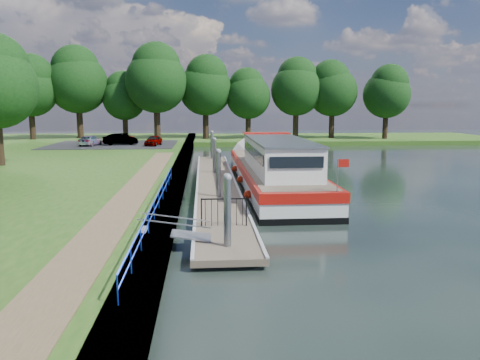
{
  "coord_description": "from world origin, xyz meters",
  "views": [
    {
      "loc": [
        -0.8,
        -16.11,
        5.22
      ],
      "look_at": [
        1.08,
        7.66,
        1.4
      ],
      "focal_mm": 35.0,
      "sensor_mm": 36.0,
      "label": 1
    }
  ],
  "objects": [
    {
      "name": "mooring_piles",
      "position": [
        0.0,
        13.0,
        1.28
      ],
      "size": [
        0.3,
        27.3,
        3.55
      ],
      "color": "gray",
      "rests_on": "ground"
    },
    {
      "name": "far_bank",
      "position": [
        12.0,
        52.0,
        0.3
      ],
      "size": [
        60.0,
        18.0,
        0.6
      ],
      "primitive_type": "cube",
      "color": "#294D16",
      "rests_on": "ground"
    },
    {
      "name": "gangway",
      "position": [
        -1.85,
        0.5,
        0.63
      ],
      "size": [
        2.58,
        1.0,
        0.92
      ],
      "color": "#A5A8AD",
      "rests_on": "ground"
    },
    {
      "name": "bank_edge",
      "position": [
        -2.55,
        15.0,
        0.39
      ],
      "size": [
        1.1,
        90.0,
        0.78
      ],
      "primitive_type": "cube",
      "color": "#473D2D",
      "rests_on": "ground"
    },
    {
      "name": "carpark",
      "position": [
        -11.0,
        38.0,
        0.81
      ],
      "size": [
        14.0,
        12.0,
        0.06
      ],
      "primitive_type": "cube",
      "color": "black",
      "rests_on": "riverbank"
    },
    {
      "name": "gate_panel",
      "position": [
        -0.0,
        2.2,
        1.15
      ],
      "size": [
        1.85,
        0.05,
        1.15
      ],
      "color": "black",
      "rests_on": "ground"
    },
    {
      "name": "car_d",
      "position": [
        -10.08,
        40.13,
        1.4
      ],
      "size": [
        3.29,
        4.45,
        1.12
      ],
      "primitive_type": "imported",
      "rotation": [
        0.0,
        0.0,
        0.4
      ],
      "color": "#999999",
      "rests_on": "carpark"
    },
    {
      "name": "barge",
      "position": [
        3.6,
        14.0,
        1.09
      ],
      "size": [
        4.36,
        21.15,
        4.78
      ],
      "color": "black",
      "rests_on": "ground"
    },
    {
      "name": "car_a",
      "position": [
        -6.26,
        36.0,
        1.39
      ],
      "size": [
        1.92,
        3.45,
        1.11
      ],
      "primitive_type": "imported",
      "rotation": [
        0.0,
        0.0,
        -0.2
      ],
      "color": "#999999",
      "rests_on": "carpark"
    },
    {
      "name": "horizon_trees",
      "position": [
        -1.61,
        48.68,
        7.95
      ],
      "size": [
        54.38,
        10.03,
        12.87
      ],
      "color": "#332316",
      "rests_on": "ground"
    },
    {
      "name": "car_c",
      "position": [
        -13.15,
        36.56,
        1.38
      ],
      "size": [
        2.38,
        4.03,
        1.1
      ],
      "primitive_type": "imported",
      "rotation": [
        0.0,
        0.0,
        2.91
      ],
      "color": "#999999",
      "rests_on": "carpark"
    },
    {
      "name": "pontoon",
      "position": [
        0.0,
        13.0,
        0.18
      ],
      "size": [
        2.5,
        30.0,
        0.56
      ],
      "color": "brown",
      "rests_on": "ground"
    },
    {
      "name": "ground",
      "position": [
        0.0,
        0.0,
        0.0
      ],
      "size": [
        160.0,
        160.0,
        0.0
      ],
      "primitive_type": "plane",
      "color": "black",
      "rests_on": "ground"
    },
    {
      "name": "blue_fence",
      "position": [
        -2.75,
        3.0,
        1.31
      ],
      "size": [
        0.04,
        18.04,
        0.72
      ],
      "color": "#0C2DBF",
      "rests_on": "riverbank"
    },
    {
      "name": "footpath",
      "position": [
        -4.4,
        8.0,
        0.8
      ],
      "size": [
        1.6,
        40.0,
        0.05
      ],
      "primitive_type": "cube",
      "color": "brown",
      "rests_on": "riverbank"
    },
    {
      "name": "car_b",
      "position": [
        -10.02,
        36.98,
        1.46
      ],
      "size": [
        4.01,
        2.33,
        1.25
      ],
      "primitive_type": "imported",
      "rotation": [
        0.0,
        0.0,
        1.85
      ],
      "color": "#999999",
      "rests_on": "carpark"
    }
  ]
}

